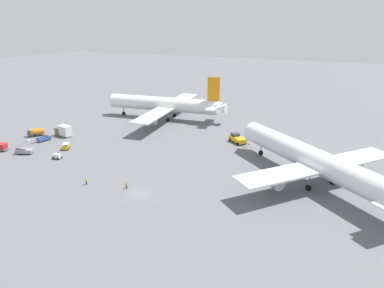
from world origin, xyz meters
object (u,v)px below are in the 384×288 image
object	(u,v)px
gse_container_dolly_flat	(1,147)
ground_crew_wing_walker_right	(86,181)
gse_stair_truck_yellow	(24,150)
gse_gpu_cart_small	(57,156)
airliner_being_pushed	(314,160)
ground_crew_marshaller_foreground	(126,185)
gse_baggage_cart_near_cluster	(66,146)
gse_catering_truck_tall	(63,131)
airliner_at_gate_left	(165,104)
gse_belt_loader_portside	(44,138)
gse_fuel_bowser_stubby	(36,132)
pushback_tug	(237,138)

from	to	relation	value
gse_container_dolly_flat	ground_crew_wing_walker_right	world-z (taller)	gse_container_dolly_flat
gse_stair_truck_yellow	gse_gpu_cart_small	xyz separation A→B (m)	(10.98, 0.97, -0.23)
airliner_being_pushed	ground_crew_marshaller_foreground	xyz separation A→B (m)	(-35.81, -20.16, -4.58)
gse_baggage_cart_near_cluster	gse_catering_truck_tall	bearing A→B (deg)	137.06
airliner_at_gate_left	gse_stair_truck_yellow	xyz separation A→B (m)	(-16.53, -48.88, -4.39)
gse_container_dolly_flat	gse_belt_loader_portside	bearing A→B (deg)	71.19
gse_gpu_cart_small	ground_crew_marshaller_foreground	size ratio (longest dim) A/B	1.42
gse_stair_truck_yellow	gse_container_dolly_flat	distance (m)	7.88
gse_catering_truck_tall	airliner_being_pushed	bearing A→B (deg)	-1.58
gse_belt_loader_portside	ground_crew_wing_walker_right	world-z (taller)	gse_belt_loader_portside
airliner_being_pushed	gse_baggage_cart_near_cluster	xyz separation A→B (m)	(-65.93, -6.86, -4.53)
gse_baggage_cart_near_cluster	ground_crew_marshaller_foreground	bearing A→B (deg)	-23.83
gse_belt_loader_portside	airliner_at_gate_left	bearing A→B (deg)	62.08
gse_baggage_cart_near_cluster	gse_fuel_bowser_stubby	bearing A→B (deg)	163.63
airliner_being_pushed	gse_container_dolly_flat	world-z (taller)	airliner_being_pushed
gse_fuel_bowser_stubby	ground_crew_wing_walker_right	size ratio (longest dim) A/B	2.85
gse_fuel_bowser_stubby	ground_crew_marshaller_foreground	xyz separation A→B (m)	(47.81, -18.50, -0.52)
airliner_at_gate_left	airliner_being_pushed	xyz separation A→B (m)	(57.07, -34.44, -0.03)
gse_catering_truck_tall	pushback_tug	bearing A→B (deg)	18.66
pushback_tug	gse_container_dolly_flat	xyz separation A→B (m)	(-57.61, -35.12, -0.06)
gse_stair_truck_yellow	ground_crew_wing_walker_right	xyz separation A→B (m)	(28.58, -7.87, -0.12)
airliner_at_gate_left	gse_catering_truck_tall	distance (m)	37.44
gse_belt_loader_portside	gse_fuel_bowser_stubby	bearing A→B (deg)	158.08
gse_belt_loader_portside	ground_crew_marshaller_foreground	bearing A→B (deg)	-21.04
gse_stair_truck_yellow	gse_fuel_bowser_stubby	distance (m)	16.24
pushback_tug	gse_baggage_cart_near_cluster	xyz separation A→B (m)	(-42.14, -26.43, -0.37)
airliner_being_pushed	gse_container_dolly_flat	size ratio (longest dim) A/B	11.69
gse_stair_truck_yellow	ground_crew_marshaller_foreground	world-z (taller)	gse_stair_truck_yellow
airliner_at_gate_left	gse_belt_loader_portside	size ratio (longest dim) A/B	9.88
airliner_being_pushed	gse_belt_loader_portside	distance (m)	77.75
ground_crew_wing_walker_right	gse_catering_truck_tall	bearing A→B (deg)	141.37
gse_belt_loader_portside	gse_catering_truck_tall	distance (m)	6.58
gse_gpu_cart_small	ground_crew_marshaller_foreground	distance (m)	27.63
gse_fuel_bowser_stubby	ground_crew_marshaller_foreground	distance (m)	51.26
airliner_being_pushed	pushback_tug	size ratio (longest dim) A/B	5.40
gse_container_dolly_flat	gse_fuel_bowser_stubby	bearing A→B (deg)	99.07
gse_catering_truck_tall	gse_fuel_bowser_stubby	xyz separation A→B (m)	(-8.07, -3.75, -0.42)
gse_stair_truck_yellow	gse_gpu_cart_small	bearing A→B (deg)	5.03
gse_baggage_cart_near_cluster	ground_crew_wing_walker_right	distance (m)	26.00
ground_crew_marshaller_foreground	gse_baggage_cart_near_cluster	bearing A→B (deg)	156.17
gse_catering_truck_tall	gse_fuel_bowser_stubby	world-z (taller)	gse_catering_truck_tall
gse_gpu_cart_small	airliner_being_pushed	bearing A→B (deg)	12.15
airliner_at_gate_left	ground_crew_marshaller_foreground	world-z (taller)	airliner_at_gate_left
airliner_being_pushed	gse_catering_truck_tall	world-z (taller)	airliner_being_pushed
gse_baggage_cart_near_cluster	ground_crew_wing_walker_right	bearing A→B (deg)	-36.46
gse_fuel_bowser_stubby	ground_crew_wing_walker_right	distance (m)	43.78
pushback_tug	gse_belt_loader_portside	distance (m)	58.71
gse_stair_truck_yellow	gse_gpu_cart_small	distance (m)	11.02
gse_container_dolly_flat	gse_stair_truck_yellow	bearing A→B (deg)	8.11
airliner_being_pushed	ground_crew_marshaller_foreground	distance (m)	41.35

